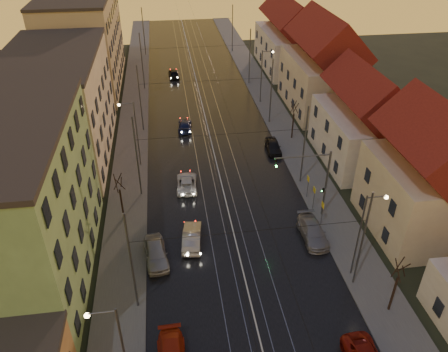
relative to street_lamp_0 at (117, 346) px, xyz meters
name	(u,v)px	position (x,y,z in m)	size (l,w,h in m)	color
road	(207,123)	(9.10, 38.00, -4.87)	(16.00, 120.00, 0.04)	black
sidewalk_left	(133,127)	(-0.90, 38.00, -4.81)	(4.00, 120.00, 0.15)	#4C4C4C
sidewalk_right	(277,119)	(19.10, 38.00, -4.81)	(4.00, 120.00, 0.15)	#4C4C4C
tram_rail_0	(191,124)	(6.90, 38.00, -4.83)	(0.06, 120.00, 0.03)	gray
tram_rail_1	(201,123)	(8.33, 38.00, -4.83)	(0.06, 120.00, 0.03)	gray
tram_rail_2	(212,123)	(9.87, 38.00, -4.83)	(0.06, 120.00, 0.03)	gray
tram_rail_3	(222,122)	(11.30, 38.00, -4.83)	(0.06, 120.00, 0.03)	gray
apartment_left_1	(12,210)	(-8.40, 12.00, 1.61)	(10.00, 18.00, 13.00)	#6A8D5A
apartment_left_2	(59,108)	(-8.40, 32.00, 1.11)	(10.00, 20.00, 12.00)	tan
apartment_left_3	(84,41)	(-8.40, 56.00, 2.11)	(10.00, 24.00, 14.00)	tan
house_right_1	(427,179)	(26.10, 13.00, 0.56)	(8.67, 10.20, 10.80)	#BFAF93
house_right_2	(365,123)	(26.10, 26.00, -0.24)	(9.18, 12.24, 9.20)	beige
house_right_3	(323,70)	(26.10, 41.00, 0.92)	(9.18, 14.28, 11.50)	#BFAF93
house_right_4	(289,40)	(26.10, 59.00, 0.16)	(9.18, 16.32, 10.00)	beige
catenary_pole_l_1	(132,264)	(0.50, 7.00, -0.39)	(0.16, 0.16, 9.00)	#595B60
catenary_pole_r_1	(362,241)	(17.70, 7.00, -0.39)	(0.16, 0.16, 9.00)	#595B60
catenary_pole_l_2	(137,158)	(0.50, 22.00, -0.39)	(0.16, 0.16, 9.00)	#595B60
catenary_pole_r_2	(304,146)	(17.70, 22.00, -0.39)	(0.16, 0.16, 9.00)	#595B60
catenary_pole_l_3	(140,99)	(0.50, 37.00, -0.39)	(0.16, 0.16, 9.00)	#595B60
catenary_pole_r_3	(271,92)	(17.70, 37.00, -0.39)	(0.16, 0.16, 9.00)	#595B60
catenary_pole_l_4	(142,62)	(0.50, 52.00, -0.39)	(0.16, 0.16, 9.00)	#595B60
catenary_pole_r_4	(250,57)	(17.70, 52.00, -0.39)	(0.16, 0.16, 9.00)	#595B60
catenary_pole_l_5	(144,32)	(0.50, 70.00, -0.39)	(0.16, 0.16, 9.00)	#595B60
catenary_pole_r_5	(232,29)	(17.70, 70.00, -0.39)	(0.16, 0.16, 9.00)	#595B60
street_lamp_0	(117,346)	(0.00, 0.00, 0.00)	(1.75, 0.32, 8.00)	#595B60
street_lamp_1	(364,228)	(18.21, 8.00, 0.00)	(1.75, 0.32, 8.00)	#595B60
street_lamp_2	(133,128)	(0.00, 28.00, 0.00)	(1.75, 0.32, 8.00)	#595B60
street_lamp_3	(264,71)	(18.21, 44.00, 0.00)	(1.75, 0.32, 8.00)	#595B60
traffic_light_mast	(317,177)	(17.10, 16.00, -0.29)	(5.30, 0.32, 7.20)	#595B60
bare_tree_0	(121,199)	(-1.09, 18.00, -2.40)	(1.09, 1.09, 5.11)	black
bare_tree_1	(395,287)	(19.31, 4.00, -2.40)	(1.09, 1.09, 5.11)	black
bare_tree_2	(293,121)	(19.51, 32.00, -2.40)	(1.09, 1.09, 5.11)	black
driving_car_1	(192,237)	(5.17, 13.64, -4.14)	(1.57, 4.51, 1.49)	#95959A
driving_car_2	(187,183)	(5.32, 22.64, -4.26)	(2.08, 4.51, 1.25)	silver
driving_car_3	(185,125)	(6.02, 36.53, -4.27)	(1.72, 4.22, 1.23)	#161E44
driving_car_4	(174,73)	(5.46, 56.83, -4.18)	(1.67, 4.16, 1.42)	black
parked_left_3	(156,253)	(1.95, 11.96, -4.10)	(1.86, 4.62, 1.57)	#A2A3A8
parked_right_1	(313,232)	(16.15, 12.87, -4.17)	(2.00, 4.91, 1.43)	gray
parked_right_2	(273,146)	(16.34, 29.13, -4.19)	(1.64, 4.08, 1.39)	black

